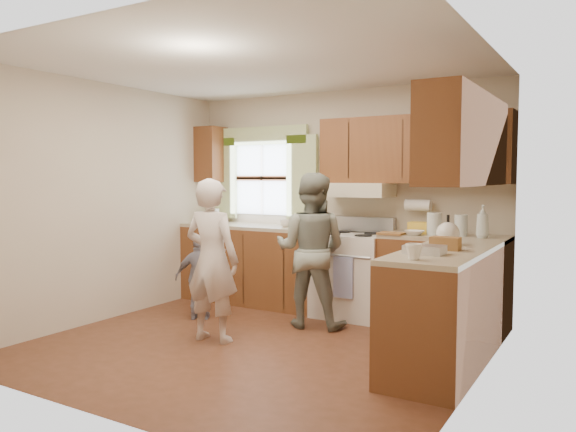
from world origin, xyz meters
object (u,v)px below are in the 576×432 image
Objects in this scene: woman_left at (212,260)px; woman_right at (311,250)px; child at (200,277)px; stove at (352,274)px.

woman_left is 1.07m from woman_right.
woman_left reaches higher than child.
child is (-1.14, -0.36, -0.33)m from woman_right.
child is at bearing 6.55° from woman_right.
woman_left is 0.88m from child.
woman_left is 1.67× the size of child.
stove is 0.69× the size of woman_right.
woman_left reaches higher than stove.
child is at bearing -144.84° from stove.
stove reaches higher than child.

